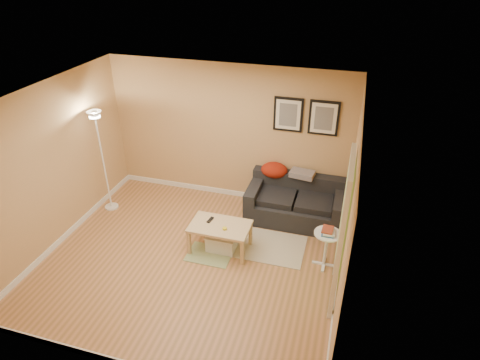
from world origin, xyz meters
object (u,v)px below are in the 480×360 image
(side_table, at_px, (326,249))
(book_stack, at_px, (328,231))
(sofa, at_px, (296,201))
(storage_bin, at_px, (222,242))
(coffee_table, at_px, (220,237))
(floor_lamp, at_px, (104,165))

(side_table, xyz_separation_m, book_stack, (0.00, -0.00, 0.34))
(side_table, bearing_deg, sofa, 120.21)
(storage_bin, relative_size, side_table, 0.77)
(coffee_table, xyz_separation_m, floor_lamp, (-2.36, 0.58, 0.67))
(coffee_table, xyz_separation_m, storage_bin, (0.02, 0.00, -0.09))
(sofa, relative_size, coffee_table, 1.80)
(storage_bin, distance_m, floor_lamp, 2.57)
(sofa, bearing_deg, side_table, -59.79)
(sofa, distance_m, coffee_table, 1.56)
(floor_lamp, bearing_deg, storage_bin, -13.66)
(side_table, relative_size, book_stack, 2.60)
(sofa, xyz_separation_m, storage_bin, (-0.99, -1.18, -0.23))
(floor_lamp, bearing_deg, sofa, 10.02)
(sofa, xyz_separation_m, coffee_table, (-1.02, -1.18, -0.14))
(sofa, distance_m, book_stack, 1.30)
(coffee_table, relative_size, side_table, 1.54)
(storage_bin, height_order, side_table, side_table)
(book_stack, bearing_deg, coffee_table, -174.38)
(side_table, relative_size, floor_lamp, 0.32)
(side_table, distance_m, floor_lamp, 4.10)
(sofa, distance_m, floor_lamp, 3.47)
(sofa, height_order, coffee_table, sofa)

